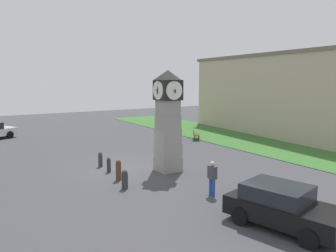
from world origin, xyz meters
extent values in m
plane|color=#424247|center=(0.00, 0.00, 0.00)|extent=(69.67, 69.67, 0.00)
cube|color=gray|center=(2.01, 2.05, 0.40)|extent=(1.23, 1.23, 0.80)
cube|color=gray|center=(2.01, 2.05, 1.20)|extent=(1.18, 1.18, 0.80)
cube|color=gray|center=(2.01, 2.05, 2.00)|extent=(1.13, 1.13, 0.80)
cube|color=gray|center=(2.01, 2.05, 2.80)|extent=(1.08, 1.08, 0.80)
cube|color=gray|center=(2.01, 2.05, 3.61)|extent=(1.03, 1.03, 0.80)
cube|color=black|center=(2.01, 2.05, 4.55)|extent=(1.22, 1.22, 1.09)
cylinder|color=white|center=(2.01, 2.68, 4.55)|extent=(1.00, 0.04, 1.00)
cube|color=black|center=(2.01, 2.71, 4.55)|extent=(0.06, 0.10, 0.23)
cube|color=black|center=(2.01, 2.71, 4.55)|extent=(0.04, 0.38, 0.05)
cylinder|color=white|center=(2.01, 1.41, 4.55)|extent=(1.00, 0.04, 1.00)
cube|color=black|center=(2.01, 1.38, 4.55)|extent=(0.06, 0.23, 0.08)
cube|color=black|center=(2.01, 1.38, 4.55)|extent=(0.04, 0.08, 0.38)
cylinder|color=white|center=(2.65, 2.05, 4.55)|extent=(0.04, 1.00, 1.00)
cube|color=black|center=(2.68, 2.05, 4.55)|extent=(0.23, 0.06, 0.08)
cube|color=black|center=(2.68, 2.05, 4.55)|extent=(0.28, 0.04, 0.30)
cylinder|color=white|center=(1.38, 2.05, 4.55)|extent=(0.04, 1.00, 1.00)
cube|color=black|center=(1.35, 2.05, 4.55)|extent=(0.23, 0.06, 0.10)
cube|color=black|center=(1.35, 2.05, 4.55)|extent=(0.13, 0.04, 0.38)
pyramid|color=black|center=(2.01, 2.05, 5.37)|extent=(1.28, 1.28, 0.54)
cylinder|color=#333338|center=(-0.84, -0.88, 0.37)|extent=(0.25, 0.25, 0.74)
sphere|color=#333338|center=(-0.84, -0.88, 0.78)|extent=(0.22, 0.22, 0.22)
cylinder|color=#333338|center=(0.51, -0.90, 0.35)|extent=(0.23, 0.23, 0.71)
sphere|color=#333338|center=(0.51, -0.90, 0.74)|extent=(0.20, 0.20, 0.20)
cylinder|color=brown|center=(2.15, -1.04, 0.45)|extent=(0.29, 0.29, 0.90)
sphere|color=brown|center=(2.15, -1.04, 0.94)|extent=(0.26, 0.26, 0.26)
cylinder|color=#333338|center=(3.55, -1.33, 0.37)|extent=(0.30, 0.30, 0.74)
sphere|color=#333338|center=(3.55, -1.33, 0.78)|extent=(0.27, 0.27, 0.27)
cylinder|color=black|center=(-14.24, -4.18, 0.32)|extent=(0.48, 0.67, 0.64)
cube|color=black|center=(10.27, 1.59, 0.60)|extent=(4.19, 2.69, 0.67)
cube|color=#1E2328|center=(9.99, 1.52, 1.21)|extent=(2.46, 2.14, 0.55)
cylinder|color=black|center=(11.23, 2.72, 0.32)|extent=(0.67, 0.36, 0.64)
cylinder|color=black|center=(11.64, 1.02, 0.32)|extent=(0.67, 0.36, 0.64)
cylinder|color=black|center=(8.90, 2.16, 0.32)|extent=(0.67, 0.36, 0.64)
cylinder|color=black|center=(9.30, 0.46, 0.32)|extent=(0.67, 0.36, 0.64)
cube|color=brown|center=(-4.94, 9.38, 0.45)|extent=(1.59, 1.35, 0.08)
cube|color=brown|center=(-5.09, 9.18, 0.70)|extent=(1.32, 1.00, 0.40)
cylinder|color=#262628|center=(-4.31, 9.16, 0.23)|extent=(0.06, 0.06, 0.45)
cylinder|color=#262628|center=(-5.34, 9.92, 0.23)|extent=(0.06, 0.06, 0.45)
cylinder|color=#262628|center=(-4.54, 8.84, 0.23)|extent=(0.06, 0.06, 0.45)
cylinder|color=#262628|center=(-5.57, 9.60, 0.23)|extent=(0.06, 0.06, 0.45)
cylinder|color=#264CA5|center=(6.56, 1.55, 0.39)|extent=(0.14, 0.14, 0.77)
cylinder|color=#264CA5|center=(6.36, 1.55, 0.39)|extent=(0.14, 0.14, 0.77)
cube|color=#3F3F47|center=(6.46, 1.55, 1.06)|extent=(0.40, 0.24, 0.58)
sphere|color=beige|center=(6.46, 1.55, 1.45)|extent=(0.21, 0.21, 0.21)
cube|color=#B7A88E|center=(-2.99, 18.42, 3.59)|extent=(20.31, 8.20, 7.18)
cube|color=#6E6455|center=(-2.99, 18.42, 7.33)|extent=(20.92, 8.44, 0.30)
cube|color=#386B2D|center=(-2.35, 12.77, 0.02)|extent=(41.80, 6.84, 0.04)
camera|label=1|loc=(17.24, -7.60, 5.10)|focal=35.00mm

